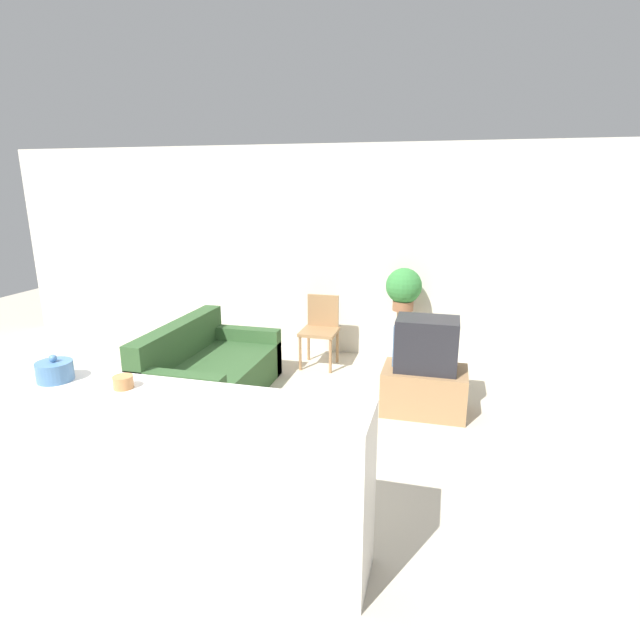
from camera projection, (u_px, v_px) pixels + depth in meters
ground_plane at (198, 491)px, 3.72m from camera, size 14.00×14.00×0.00m
wall_back at (316, 252)px, 6.56m from camera, size 9.00×0.06×2.70m
couch at (209, 372)px, 5.32m from camera, size 0.97×1.67×0.79m
tv_stand at (424, 390)px, 4.98m from camera, size 0.82×0.54×0.45m
television at (426, 344)px, 4.85m from camera, size 0.61×0.42×0.52m
wooden_chair at (321, 326)px, 6.21m from camera, size 0.44×0.44×0.87m
plant_stand at (402, 337)px, 6.27m from camera, size 0.14×0.14×0.70m
potted_plant at (404, 288)px, 6.11m from camera, size 0.44×0.44×0.53m
foreground_counter at (147, 470)px, 3.04m from camera, size 2.74×0.44×1.06m
decorative_bowl at (55, 371)px, 3.02m from camera, size 0.21×0.21×0.17m
candle_jar at (123, 382)px, 2.92m from camera, size 0.12×0.12×0.07m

